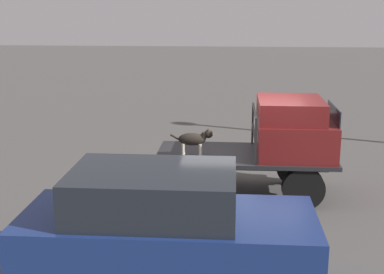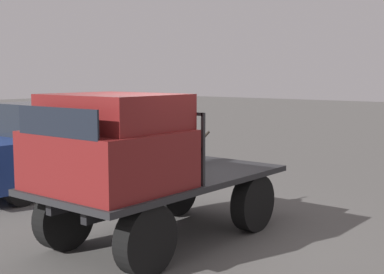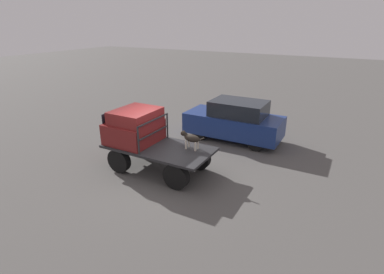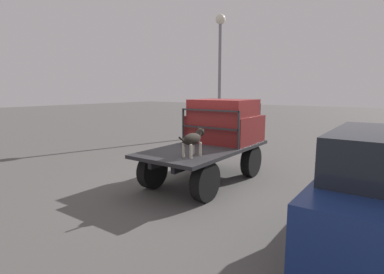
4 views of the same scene
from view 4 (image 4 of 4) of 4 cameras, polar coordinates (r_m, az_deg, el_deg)
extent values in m
plane|color=#514F4C|center=(7.70, 2.49, -8.45)|extent=(80.00, 80.00, 0.00)
cylinder|color=black|center=(8.91, 2.48, -3.28)|extent=(0.84, 0.24, 0.84)
cylinder|color=black|center=(8.22, 11.21, -4.48)|extent=(0.84, 0.24, 0.84)
cylinder|color=black|center=(7.16, -7.50, -6.37)|extent=(0.84, 0.24, 0.84)
cylinder|color=black|center=(6.28, 2.56, -8.49)|extent=(0.84, 0.24, 0.84)
cube|color=black|center=(7.69, 0.56, -2.88)|extent=(3.36, 0.10, 0.18)
cube|color=black|center=(7.35, 4.60, -3.45)|extent=(3.36, 0.10, 0.18)
cube|color=#232326|center=(7.49, 2.54, -2.18)|extent=(3.66, 1.80, 0.08)
cube|color=maroon|center=(8.29, 6.37, 1.63)|extent=(1.53, 1.68, 0.72)
cube|color=maroon|center=(8.13, 6.04, 5.59)|extent=(1.30, 1.55, 0.44)
cube|color=black|center=(8.90, 8.81, 5.39)|extent=(0.02, 1.38, 0.33)
cube|color=#232326|center=(8.02, -1.68, 2.18)|extent=(0.04, 0.04, 0.92)
cube|color=#232326|center=(7.16, 8.86, 1.27)|extent=(0.04, 0.04, 0.92)
cube|color=#232326|center=(7.52, 3.32, 5.10)|extent=(0.04, 1.64, 0.04)
cube|color=#232326|center=(7.56, 3.29, 1.76)|extent=(0.04, 1.64, 0.04)
cylinder|color=beige|center=(6.57, 0.20, -2.08)|extent=(0.06, 0.06, 0.29)
cylinder|color=beige|center=(6.47, 1.57, -2.27)|extent=(0.06, 0.06, 0.29)
cylinder|color=beige|center=(6.30, -1.61, -2.57)|extent=(0.06, 0.06, 0.29)
cylinder|color=beige|center=(6.19, -0.22, -2.77)|extent=(0.06, 0.06, 0.29)
ellipsoid|color=black|center=(6.34, 0.00, -0.39)|extent=(0.56, 0.25, 0.25)
sphere|color=beige|center=(6.47, 0.79, -0.60)|extent=(0.11, 0.11, 0.11)
cylinder|color=black|center=(6.52, 1.21, 0.48)|extent=(0.18, 0.14, 0.17)
sphere|color=black|center=(6.59, 1.67, 0.97)|extent=(0.17, 0.17, 0.17)
cone|color=beige|center=(6.66, 2.02, 0.93)|extent=(0.10, 0.10, 0.10)
cone|color=black|center=(6.60, 1.28, 1.63)|extent=(0.06, 0.08, 0.10)
cone|color=black|center=(6.55, 1.98, 1.57)|extent=(0.06, 0.08, 0.10)
cylinder|color=black|center=(6.08, -1.80, -0.57)|extent=(0.24, 0.04, 0.16)
cylinder|color=black|center=(6.66, 27.47, -9.56)|extent=(0.60, 0.20, 0.60)
cylinder|color=black|center=(4.34, 22.41, -19.16)|extent=(0.60, 0.20, 0.60)
cylinder|color=gray|center=(15.27, 5.29, 10.66)|extent=(0.16, 0.16, 5.55)
sphere|color=silver|center=(15.64, 5.45, 21.43)|extent=(0.49, 0.49, 0.49)
camera|label=1|loc=(9.13, 86.05, 11.05)|focal=50.00mm
camera|label=2|loc=(14.57, -1.87, 8.85)|focal=50.00mm
camera|label=3|loc=(11.85, -52.77, 17.88)|focal=28.00mm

